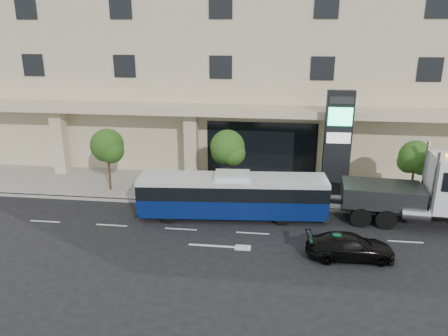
# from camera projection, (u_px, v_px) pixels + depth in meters

# --- Properties ---
(ground) EXTENTS (120.00, 120.00, 0.00)m
(ground) POSITION_uv_depth(u_px,v_px,m) (254.00, 222.00, 25.17)
(ground) COLOR black
(ground) RESTS_ON ground
(sidewalk) EXTENTS (120.00, 6.00, 0.15)m
(sidewalk) POSITION_uv_depth(u_px,v_px,m) (259.00, 190.00, 29.86)
(sidewalk) COLOR gray
(sidewalk) RESTS_ON ground
(curb) EXTENTS (120.00, 0.30, 0.15)m
(curb) POSITION_uv_depth(u_px,v_px,m) (256.00, 207.00, 27.03)
(curb) COLOR gray
(curb) RESTS_ON ground
(convention_center) EXTENTS (60.00, 17.60, 20.00)m
(convention_center) POSITION_uv_depth(u_px,v_px,m) (268.00, 36.00, 36.63)
(convention_center) COLOR #C6B894
(convention_center) RESTS_ON ground
(tree_left) EXTENTS (2.27, 2.20, 4.22)m
(tree_left) POSITION_uv_depth(u_px,v_px,m) (108.00, 148.00, 28.78)
(tree_left) COLOR #422B19
(tree_left) RESTS_ON sidewalk
(tree_mid) EXTENTS (2.28, 2.20, 4.38)m
(tree_mid) POSITION_uv_depth(u_px,v_px,m) (228.00, 149.00, 27.78)
(tree_mid) COLOR #422B19
(tree_mid) RESTS_ON sidewalk
(tree_right) EXTENTS (2.10, 2.00, 4.04)m
(tree_right) POSITION_uv_depth(u_px,v_px,m) (416.00, 159.00, 26.49)
(tree_right) COLOR #422B19
(tree_right) RESTS_ON sidewalk
(city_bus) EXTENTS (11.02, 3.16, 2.75)m
(city_bus) POSITION_uv_depth(u_px,v_px,m) (232.00, 195.00, 25.35)
(city_bus) COLOR black
(city_bus) RESTS_ON ground
(tow_truck) EXTENTS (10.08, 3.11, 4.57)m
(tow_truck) POSITION_uv_depth(u_px,v_px,m) (432.00, 193.00, 24.28)
(tow_truck) COLOR #2D3033
(tow_truck) RESTS_ON ground
(black_sedan) EXTENTS (4.30, 1.98, 1.22)m
(black_sedan) POSITION_uv_depth(u_px,v_px,m) (350.00, 247.00, 21.05)
(black_sedan) COLOR black
(black_sedan) RESTS_ON ground
(signage_pylon) EXTENTS (1.71, 0.65, 6.82)m
(signage_pylon) POSITION_uv_depth(u_px,v_px,m) (337.00, 143.00, 27.95)
(signage_pylon) COLOR black
(signage_pylon) RESTS_ON sidewalk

